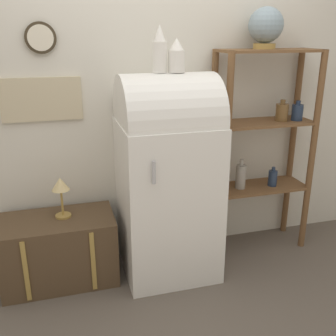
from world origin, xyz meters
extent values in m
plane|color=#60564C|center=(0.00, 0.00, 0.00)|extent=(12.00, 12.00, 0.00)
cube|color=silver|center=(0.00, 0.58, 1.35)|extent=(7.00, 0.05, 2.70)
cylinder|color=#382D1E|center=(-0.78, 0.54, 1.69)|extent=(0.20, 0.03, 0.20)
cylinder|color=beige|center=(-0.78, 0.52, 1.69)|extent=(0.17, 0.01, 0.17)
cube|color=#C6B793|center=(-0.82, 0.54, 1.29)|extent=(0.55, 0.02, 0.30)
cube|color=white|center=(0.00, 0.23, 0.57)|extent=(0.67, 0.64, 1.14)
cylinder|color=white|center=(0.00, 0.23, 1.17)|extent=(0.65, 0.61, 0.61)
cylinder|color=#B7B7BC|center=(-0.18, -0.11, 0.92)|extent=(0.02, 0.02, 0.15)
cube|color=brown|center=(-0.79, 0.29, 0.24)|extent=(0.79, 0.44, 0.49)
cube|color=#AD8942|center=(-1.01, 0.06, 0.24)|extent=(0.03, 0.01, 0.44)
cube|color=#AD8942|center=(-0.58, 0.06, 0.24)|extent=(0.03, 0.01, 0.44)
cylinder|color=brown|center=(0.45, 0.22, 0.80)|extent=(0.05, 0.05, 1.61)
cylinder|color=brown|center=(1.18, 0.22, 0.80)|extent=(0.05, 0.05, 1.61)
cylinder|color=brown|center=(0.45, 0.51, 0.80)|extent=(0.05, 0.05, 1.61)
cylinder|color=brown|center=(1.18, 0.51, 0.80)|extent=(0.05, 0.05, 1.61)
cube|color=brown|center=(0.82, 0.36, 0.53)|extent=(0.76, 0.31, 0.02)
cube|color=brown|center=(0.82, 0.36, 1.06)|extent=(0.76, 0.31, 0.02)
cube|color=brown|center=(0.82, 0.36, 1.60)|extent=(0.76, 0.31, 0.02)
cylinder|color=brown|center=(0.95, 0.34, 1.14)|extent=(0.10, 0.10, 0.13)
cylinder|color=brown|center=(0.95, 0.34, 1.22)|extent=(0.04, 0.04, 0.03)
cylinder|color=#9E998E|center=(0.64, 0.36, 0.63)|extent=(0.08, 0.08, 0.19)
cylinder|color=#9E998E|center=(0.64, 0.36, 0.75)|extent=(0.03, 0.03, 0.05)
cylinder|color=#23334C|center=(0.92, 0.34, 0.60)|extent=(0.07, 0.07, 0.13)
cylinder|color=#23334C|center=(0.92, 0.34, 0.68)|extent=(0.03, 0.03, 0.03)
cylinder|color=#23334C|center=(1.08, 0.33, 1.13)|extent=(0.09, 0.09, 0.12)
cylinder|color=#23334C|center=(1.08, 0.33, 1.21)|extent=(0.04, 0.04, 0.03)
cylinder|color=#AD8942|center=(0.78, 0.39, 1.63)|extent=(0.16, 0.16, 0.04)
sphere|color=#7F939E|center=(0.78, 0.39, 1.77)|extent=(0.25, 0.25, 0.25)
cylinder|color=white|center=(-0.05, 0.24, 1.57)|extent=(0.09, 0.09, 0.19)
cone|color=white|center=(-0.05, 0.24, 1.72)|extent=(0.08, 0.08, 0.10)
cylinder|color=white|center=(0.06, 0.23, 1.55)|extent=(0.11, 0.11, 0.14)
cone|color=white|center=(0.06, 0.23, 1.65)|extent=(0.09, 0.09, 0.08)
cylinder|color=#AD8942|center=(-0.74, 0.31, 0.50)|extent=(0.11, 0.11, 0.02)
cylinder|color=#AD8942|center=(-0.74, 0.31, 0.60)|extent=(0.02, 0.02, 0.19)
cone|color=#DBC184|center=(-0.74, 0.31, 0.74)|extent=(0.12, 0.12, 0.09)
camera|label=1|loc=(-0.72, -2.31, 1.73)|focal=42.00mm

